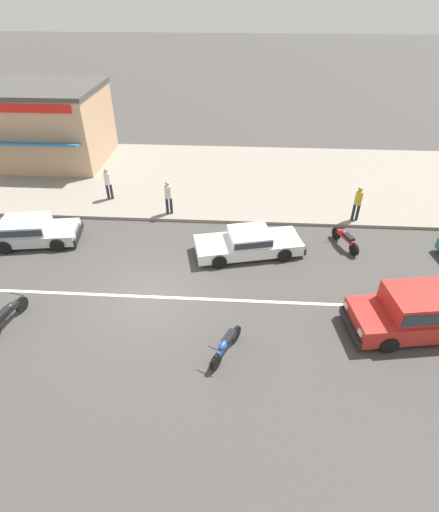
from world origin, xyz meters
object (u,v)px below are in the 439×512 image
Objects in this scene: hatchback_silver_3 at (32,230)px; pedestrian_by_shop at (168,195)px; sedan_white_0 at (249,242)px; motorcycle_2 at (7,315)px; motorcycle_0 at (226,345)px; motorcycle_1 at (345,238)px; pedestrian_far_end at (358,201)px; shopfront_corner_warung at (50,124)px; pedestrian_near_clock at (108,181)px; minivan_red_4 at (428,310)px.

pedestrian_by_shop reaches higher than hatchback_silver_3.
motorcycle_2 is at bearing -149.57° from sedan_white_0.
motorcycle_1 is (4.85, 6.38, 0.00)m from motorcycle_0.
sedan_white_0 is at bearing -150.23° from pedestrian_far_end.
hatchback_silver_3 is 13.68m from motorcycle_1.
motorcycle_0 is (-0.68, -5.61, -0.11)m from sedan_white_0.
hatchback_silver_3 is at bearing -74.32° from shopfront_corner_warung.
motorcycle_1 is 1.04× the size of pedestrian_far_end.
shopfront_corner_warung is at bearing 133.36° from pedestrian_near_clock.
hatchback_silver_3 is at bearing 164.05° from minivan_red_4.
motorcycle_0 is at bearing -69.53° from pedestrian_by_shop.
hatchback_silver_3 is at bearing -119.64° from pedestrian_near_clock.
hatchback_silver_3 is 5.24m from motorcycle_2.
shopfront_corner_warung is (-2.57, 9.17, 1.76)m from hatchback_silver_3.
sedan_white_0 is at bearing -30.84° from pedestrian_near_clock.
motorcycle_0 and motorcycle_1 have the same top height.
motorcycle_1 is at bearing -17.28° from pedestrian_near_clock.
sedan_white_0 is at bearing -1.75° from hatchback_silver_3.
pedestrian_near_clock reaches higher than motorcycle_1.
motorcycle_0 is at bearing -166.76° from minivan_red_4.
motorcycle_2 is at bearing 173.37° from motorcycle_0.
motorcycle_0 is 7.46m from motorcycle_2.
motorcycle_2 is at bearing -177.26° from minivan_red_4.
minivan_red_4 reaches higher than hatchback_silver_3.
hatchback_silver_3 reaches higher than motorcycle_1.
motorcycle_0 is 0.27× the size of shopfront_corner_warung.
pedestrian_by_shop is 10.53m from shopfront_corner_warung.
shopfront_corner_warung reaches higher than hatchback_silver_3.
hatchback_silver_3 reaches higher than motorcycle_2.
motorcycle_0 is 1.03× the size of pedestrian_near_clock.
pedestrian_by_shop is 8.90m from pedestrian_far_end.
minivan_red_4 is 13.92m from motorcycle_2.
pedestrian_far_end is 0.27× the size of shopfront_corner_warung.
shopfront_corner_warung is at bearing 127.11° from motorcycle_0.
sedan_white_0 is 2.78× the size of pedestrian_far_end.
shopfront_corner_warung reaches higher than motorcycle_0.
pedestrian_far_end is (13.12, 7.63, 0.73)m from motorcycle_2.
minivan_red_4 is 11.99m from pedestrian_by_shop.
hatchback_silver_3 is 10.62m from motorcycle_0.
shopfront_corner_warung is at bearing 141.94° from sedan_white_0.
motorcycle_2 is (-12.26, -5.52, 0.00)m from motorcycle_1.
minivan_red_4 is 7.01m from pedestrian_far_end.
minivan_red_4 is 2.88× the size of pedestrian_far_end.
motorcycle_2 is at bearing -74.32° from hatchback_silver_3.
pedestrian_far_end is at bearing 96.44° from minivan_red_4.
motorcycle_2 is 14.88m from shopfront_corner_warung.
pedestrian_by_shop is at bearing -38.37° from shopfront_corner_warung.
pedestrian_near_clock is (-6.54, 9.92, 0.70)m from motorcycle_0.
sedan_white_0 reaches higher than motorcycle_1.
pedestrian_far_end is (0.86, 2.11, 0.73)m from motorcycle_1.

